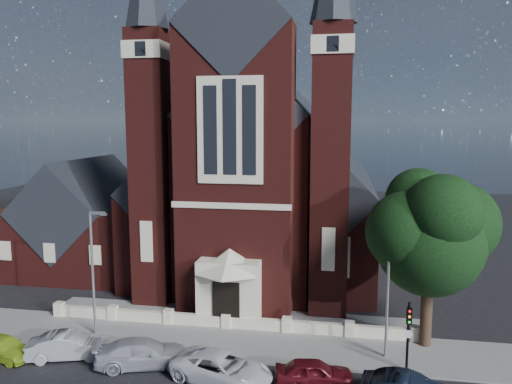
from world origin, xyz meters
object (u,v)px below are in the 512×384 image
at_px(car_dark_red, 314,373).
at_px(street_lamp_left, 94,266).
at_px(church, 265,178).
at_px(car_white_suv, 222,368).
at_px(traffic_signal, 408,328).
at_px(street_lamp_right, 390,282).
at_px(car_lime_van, 3,347).
at_px(car_silver_a, 69,346).
at_px(parish_hall, 86,225).
at_px(car_silver_b, 143,353).
at_px(street_tree, 433,236).

bearing_deg(car_dark_red, street_lamp_left, 66.66).
distance_m(church, car_white_suv, 24.33).
bearing_deg(traffic_signal, car_dark_red, -156.55).
distance_m(street_lamp_right, car_lime_van, 22.54).
bearing_deg(car_lime_van, car_silver_a, -66.57).
bearing_deg(church, traffic_signal, -61.80).
xyz_separation_m(parish_hall, car_lime_van, (4.21, -17.73, -3.33)).
bearing_deg(car_silver_b, car_white_suv, -118.82).
height_order(street_tree, car_dark_red, street_tree).
height_order(traffic_signal, car_lime_van, traffic_signal).
distance_m(church, parish_hall, 17.26).
bearing_deg(car_dark_red, church, 6.53).
bearing_deg(car_dark_red, parish_hall, 42.76).
bearing_deg(car_dark_red, car_silver_b, 78.67).
bearing_deg(car_silver_a, street_lamp_left, -20.13).
relative_size(church, parish_hall, 2.86).
xyz_separation_m(traffic_signal, car_lime_van, (-22.79, -2.16, -1.90)).
distance_m(church, street_lamp_left, 20.84).
bearing_deg(street_lamp_left, car_silver_b, -35.95).
relative_size(street_lamp_right, car_lime_van, 2.02).
height_order(car_silver_a, car_dark_red, car_silver_a).
height_order(parish_hall, car_white_suv, parish_hall).
relative_size(car_white_suv, car_dark_red, 1.35).
xyz_separation_m(street_lamp_left, car_silver_a, (-0.13, -3.09, -3.84)).
bearing_deg(car_silver_a, church, -37.82).
bearing_deg(parish_hall, car_silver_b, -53.93).
height_order(car_silver_a, car_white_suv, car_white_suv).
xyz_separation_m(parish_hall, street_tree, (28.60, -12.29, 2.95)).
relative_size(traffic_signal, car_dark_red, 0.98).
xyz_separation_m(street_lamp_right, car_silver_b, (-13.54, -3.24, -3.84)).
relative_size(traffic_signal, car_silver_a, 0.87).
distance_m(street_lamp_left, car_lime_van, 6.66).
relative_size(car_lime_van, car_dark_red, 0.98).
distance_m(street_lamp_right, car_white_suv, 10.45).
bearing_deg(street_lamp_left, traffic_signal, -4.76).
bearing_deg(church, street_lamp_left, -112.66).
bearing_deg(car_lime_van, church, -13.74).
height_order(church, car_dark_red, church).
xyz_separation_m(church, car_silver_a, (-8.04, -22.03, -7.43)).
bearing_deg(street_lamp_right, car_silver_a, -170.32).
bearing_deg(car_dark_red, traffic_signal, -75.11).
xyz_separation_m(parish_hall, car_silver_a, (7.96, -17.09, -3.26)).
distance_m(street_lamp_left, traffic_signal, 19.08).
bearing_deg(street_lamp_right, car_silver_b, -166.56).
bearing_deg(car_white_suv, car_silver_a, 101.55).
xyz_separation_m(street_tree, car_silver_b, (-16.04, -4.94, -6.20)).
height_order(car_silver_b, car_dark_red, car_silver_b).
height_order(car_lime_van, car_silver_b, car_silver_b).
bearing_deg(street_tree, parish_hall, 156.74).
bearing_deg(street_tree, car_dark_red, -140.22).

